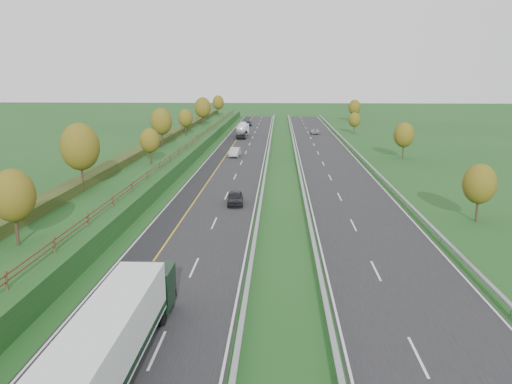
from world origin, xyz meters
TOP-DOWN VIEW (x-y plane):
  - ground at (8.00, 55.00)m, footprint 400.00×400.00m
  - near_carriageway at (0.00, 60.00)m, footprint 10.50×200.00m
  - far_carriageway at (16.50, 60.00)m, footprint 10.50×200.00m
  - hard_shoulder at (-3.75, 60.00)m, footprint 3.00×200.00m
  - lane_markings at (6.40, 59.88)m, footprint 26.75×200.00m
  - embankment_left at (-13.00, 60.00)m, footprint 12.00×200.00m
  - hedge_left at (-15.00, 60.00)m, footprint 2.20×180.00m
  - fence_left at (-8.50, 59.59)m, footprint 0.12×189.06m
  - median_barrier_near at (5.70, 60.00)m, footprint 0.32×200.00m
  - median_barrier_far at (10.80, 60.00)m, footprint 0.32×200.00m
  - outer_barrier_far at (22.30, 60.00)m, footprint 0.32×200.00m
  - trees_left at (-12.64, 56.63)m, footprint 6.64×164.30m
  - trees_far at (29.80, 89.21)m, footprint 8.45×118.60m
  - box_lorry at (-0.04, -3.82)m, footprint 2.58×16.28m
  - road_tanker at (-1.27, 96.24)m, footprint 2.40×11.22m
  - car_dark_near at (2.72, 30.72)m, footprint 2.11×4.59m
  - car_silver_mid at (-0.45, 65.95)m, footprint 2.02×5.08m
  - car_small_far at (-1.60, 124.83)m, footprint 2.27×4.83m
  - car_oncoming at (16.89, 104.10)m, footprint 2.30×4.65m

SIDE VIEW (x-z plane):
  - ground at x=8.00m, z-range 0.00..0.00m
  - near_carriageway at x=0.00m, z-range 0.00..0.04m
  - far_carriageway at x=16.50m, z-range 0.00..0.04m
  - hard_shoulder at x=-3.75m, z-range 0.00..0.04m
  - lane_markings at x=6.40m, z-range 0.04..0.05m
  - median_barrier_near at x=5.70m, z-range 0.26..0.97m
  - median_barrier_far at x=10.80m, z-range 0.26..0.97m
  - outer_barrier_far at x=22.30m, z-range 0.26..0.97m
  - car_oncoming at x=16.89m, z-range 0.04..1.31m
  - car_small_far at x=-1.60m, z-range 0.04..1.40m
  - car_dark_near at x=2.72m, z-range 0.04..1.57m
  - car_silver_mid at x=-0.45m, z-range 0.04..1.68m
  - embankment_left at x=-13.00m, z-range 0.00..2.00m
  - road_tanker at x=-1.27m, z-range 0.13..3.59m
  - box_lorry at x=-0.04m, z-range 0.30..4.36m
  - hedge_left at x=-15.00m, z-range 2.00..3.10m
  - fence_left at x=-8.50m, z-range 2.13..3.33m
  - trees_far at x=29.80m, z-range 0.69..7.81m
  - trees_left at x=-12.64m, z-range 2.53..10.20m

